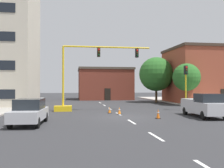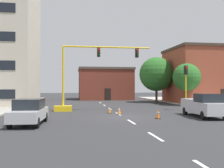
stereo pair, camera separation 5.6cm
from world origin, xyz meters
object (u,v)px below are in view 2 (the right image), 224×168
(traffic_light_pole_right, at_px, (186,77))
(traffic_cone_roadside_a, at_px, (158,114))
(pickup_truck_silver, at_px, (204,105))
(traffic_signal_gantry, at_px, (76,89))
(traffic_cone_roadside_c, at_px, (109,110))
(tree_right_far, at_px, (156,74))
(sedan_silver_near_left, at_px, (29,111))
(traffic_cone_roadside_b, at_px, (119,111))
(tree_right_mid, at_px, (187,77))

(traffic_light_pole_right, relative_size, traffic_cone_roadside_a, 6.20)
(pickup_truck_silver, bearing_deg, traffic_signal_gantry, 146.48)
(traffic_cone_roadside_a, height_order, traffic_cone_roadside_c, traffic_cone_roadside_a)
(traffic_signal_gantry, xyz_separation_m, tree_right_far, (12.80, 12.40, 2.20))
(tree_right_far, bearing_deg, sedan_silver_near_left, -126.54)
(pickup_truck_silver, xyz_separation_m, traffic_cone_roadside_b, (-6.66, 3.20, -0.64))
(traffic_light_pole_right, height_order, sedan_silver_near_left, traffic_light_pole_right)
(tree_right_far, height_order, traffic_cone_roadside_a, tree_right_far)
(traffic_signal_gantry, bearing_deg, tree_right_far, 44.08)
(traffic_light_pole_right, distance_m, traffic_cone_roadside_a, 8.94)
(tree_right_far, xyz_separation_m, tree_right_mid, (1.96, -6.82, -0.72))
(traffic_cone_roadside_c, bearing_deg, traffic_cone_roadside_b, -55.79)
(tree_right_mid, distance_m, traffic_cone_roadside_b, 14.76)
(pickup_truck_silver, bearing_deg, traffic_light_pole_right, 79.47)
(pickup_truck_silver, height_order, sedan_silver_near_left, pickup_truck_silver)
(tree_right_mid, bearing_deg, pickup_truck_silver, -108.56)
(traffic_light_pole_right, bearing_deg, traffic_cone_roadside_a, -129.34)
(traffic_cone_roadside_a, xyz_separation_m, traffic_cone_roadside_c, (-3.22, 4.83, -0.09))
(traffic_cone_roadside_a, xyz_separation_m, traffic_cone_roadside_b, (-2.46, 3.71, -0.05))
(tree_right_far, xyz_separation_m, traffic_cone_roadside_c, (-9.68, -15.07, -4.21))
(traffic_signal_gantry, relative_size, tree_right_mid, 1.79)
(tree_right_mid, relative_size, traffic_cone_roadside_b, 8.40)
(traffic_signal_gantry, bearing_deg, traffic_cone_roadside_a, -49.77)
(tree_right_far, distance_m, tree_right_mid, 7.13)
(traffic_signal_gantry, relative_size, traffic_cone_roadside_a, 13.12)
(traffic_cone_roadside_b, bearing_deg, sedan_silver_near_left, -142.47)
(traffic_signal_gantry, distance_m, traffic_cone_roadside_a, 10.01)
(tree_right_mid, distance_m, sedan_silver_near_left, 23.51)
(sedan_silver_near_left, distance_m, traffic_cone_roadside_b, 9.01)
(traffic_light_pole_right, height_order, pickup_truck_silver, traffic_light_pole_right)
(traffic_cone_roadside_b, distance_m, traffic_cone_roadside_c, 1.35)
(traffic_cone_roadside_a, distance_m, traffic_cone_roadside_c, 5.81)
(pickup_truck_silver, xyz_separation_m, traffic_cone_roadside_c, (-7.42, 4.31, -0.68))
(traffic_light_pole_right, bearing_deg, traffic_cone_roadside_c, -169.11)
(sedan_silver_near_left, bearing_deg, traffic_signal_gantry, 70.68)
(tree_right_mid, xyz_separation_m, traffic_cone_roadside_a, (-8.41, -13.07, -3.41))
(tree_right_far, bearing_deg, traffic_cone_roadside_b, -118.85)
(sedan_silver_near_left, bearing_deg, traffic_cone_roadside_a, 10.42)
(traffic_signal_gantry, relative_size, pickup_truck_silver, 1.85)
(tree_right_far, bearing_deg, traffic_cone_roadside_c, -122.71)
(traffic_signal_gantry, distance_m, pickup_truck_silver, 12.72)
(tree_right_mid, relative_size, sedan_silver_near_left, 1.23)
(sedan_silver_near_left, bearing_deg, traffic_cone_roadside_b, 37.53)
(traffic_signal_gantry, bearing_deg, tree_right_mid, 20.69)
(sedan_silver_near_left, height_order, traffic_cone_roadside_b, sedan_silver_near_left)
(traffic_signal_gantry, bearing_deg, traffic_cone_roadside_b, -44.26)
(pickup_truck_silver, bearing_deg, traffic_cone_roadside_b, 154.34)
(traffic_signal_gantry, distance_m, traffic_cone_roadside_c, 4.58)
(tree_right_mid, distance_m, traffic_cone_roadside_c, 14.68)
(sedan_silver_near_left, bearing_deg, pickup_truck_silver, 9.39)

